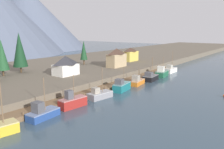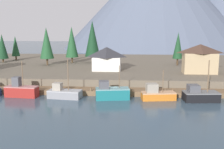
# 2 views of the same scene
# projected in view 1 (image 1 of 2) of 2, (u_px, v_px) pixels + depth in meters

# --- Properties ---
(ground_plane) EXTENTS (400.00, 400.00, 1.00)m
(ground_plane) POSITION_uv_depth(u_px,v_px,m) (66.00, 82.00, 76.69)
(ground_plane) COLOR #384C5B
(dock) EXTENTS (80.00, 4.00, 1.60)m
(dock) POSITION_uv_depth(u_px,v_px,m) (109.00, 87.00, 65.83)
(dock) COLOR brown
(dock) RESTS_ON ground_plane
(shoreline_bank) EXTENTS (400.00, 56.00, 2.50)m
(shoreline_bank) POSITION_uv_depth(u_px,v_px,m) (43.00, 73.00, 83.46)
(shoreline_bank) COLOR #665B4C
(shoreline_bank) RESTS_ON ground_plane
(mountain_central_peak) EXTENTS (101.36, 101.36, 53.20)m
(mountain_central_peak) POSITION_uv_depth(u_px,v_px,m) (26.00, 17.00, 199.49)
(mountain_central_peak) COLOR slate
(mountain_central_peak) RESTS_ON ground_plane
(fishing_boat_blue) EXTENTS (6.44, 3.11, 7.69)m
(fishing_boat_blue) POSITION_uv_depth(u_px,v_px,m) (42.00, 113.00, 43.70)
(fishing_boat_blue) COLOR navy
(fishing_boat_blue) RESTS_ON ground_plane
(fishing_boat_red) EXTENTS (6.43, 2.75, 7.00)m
(fishing_boat_red) POSITION_uv_depth(u_px,v_px,m) (73.00, 102.00, 50.00)
(fishing_boat_red) COLOR maroon
(fishing_boat_red) RESTS_ON ground_plane
(fishing_boat_grey) EXTENTS (6.55, 3.45, 7.48)m
(fishing_boat_grey) POSITION_uv_depth(u_px,v_px,m) (100.00, 95.00, 56.54)
(fishing_boat_grey) COLOR gray
(fishing_boat_grey) RESTS_ON ground_plane
(fishing_boat_teal) EXTENTS (6.60, 3.59, 6.34)m
(fishing_boat_teal) POSITION_uv_depth(u_px,v_px,m) (122.00, 86.00, 63.53)
(fishing_boat_teal) COLOR #196B70
(fishing_boat_teal) RESTS_ON ground_plane
(fishing_boat_orange) EXTENTS (6.54, 3.25, 5.52)m
(fishing_boat_orange) POSITION_uv_depth(u_px,v_px,m) (137.00, 81.00, 70.34)
(fishing_boat_orange) COLOR #CC6B1E
(fishing_boat_orange) RESTS_ON ground_plane
(fishing_boat_black) EXTENTS (6.54, 3.79, 7.53)m
(fishing_boat_black) POSITION_uv_depth(u_px,v_px,m) (150.00, 77.00, 76.26)
(fishing_boat_black) COLOR black
(fishing_boat_black) RESTS_ON ground_plane
(fishing_boat_green) EXTENTS (6.60, 3.82, 6.82)m
(fishing_boat_green) POSITION_uv_depth(u_px,v_px,m) (162.00, 73.00, 82.81)
(fishing_boat_green) COLOR #1E5B3D
(fishing_boat_green) RESTS_ON ground_plane
(fishing_boat_white) EXTENTS (6.35, 2.84, 8.22)m
(fishing_boat_white) POSITION_uv_depth(u_px,v_px,m) (170.00, 70.00, 90.15)
(fishing_boat_white) COLOR silver
(fishing_boat_white) RESTS_ON ground_plane
(house_yellow) EXTENTS (7.79, 4.20, 5.95)m
(house_yellow) POSITION_uv_depth(u_px,v_px,m) (130.00, 54.00, 104.25)
(house_yellow) COLOR gold
(house_yellow) RESTS_ON shoreline_bank
(house_white) EXTENTS (7.36, 5.29, 5.99)m
(house_white) POSITION_uv_depth(u_px,v_px,m) (66.00, 65.00, 71.98)
(house_white) COLOR silver
(house_white) RESTS_ON shoreline_bank
(house_tan) EXTENTS (8.11, 4.25, 6.96)m
(house_tan) POSITION_uv_depth(u_px,v_px,m) (116.00, 57.00, 87.82)
(house_tan) COLOR tan
(house_tan) RESTS_ON shoreline_bank
(conifer_near_left) EXTENTS (2.88, 2.88, 9.52)m
(conifer_near_left) POSITION_uv_depth(u_px,v_px,m) (84.00, 50.00, 93.40)
(conifer_near_left) COLOR #4C3823
(conifer_near_left) RESTS_ON shoreline_bank
(conifer_mid_right) EXTENTS (4.65, 4.65, 12.99)m
(conifer_mid_right) POSITION_uv_depth(u_px,v_px,m) (20.00, 50.00, 75.46)
(conifer_mid_right) COLOR #4C3823
(conifer_mid_right) RESTS_ON shoreline_bank
(conifer_back_right) EXTENTS (3.90, 3.90, 11.12)m
(conifer_back_right) POSITION_uv_depth(u_px,v_px,m) (2.00, 55.00, 70.32)
(conifer_back_right) COLOR #4C3823
(conifer_back_right) RESTS_ON shoreline_bank
(channel_buoy) EXTENTS (0.70, 0.70, 0.70)m
(channel_buoy) POSITION_uv_depth(u_px,v_px,m) (224.00, 96.00, 57.69)
(channel_buoy) COLOR #E04C19
(channel_buoy) RESTS_ON ground_plane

